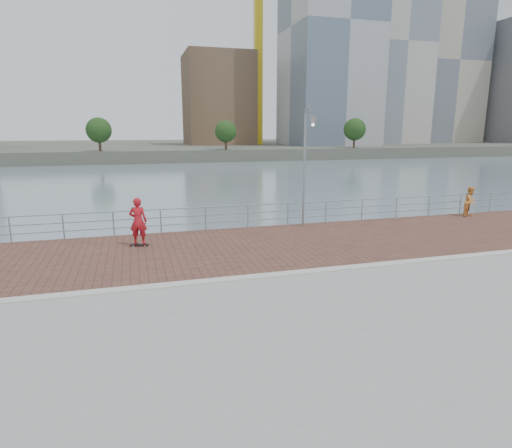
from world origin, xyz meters
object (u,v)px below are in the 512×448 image
object	(u,v)px
guardrail	(227,215)
skateboarder	(138,221)
street_lamp	(308,147)
bystander	(470,202)

from	to	relation	value
guardrail	skateboarder	bearing A→B (deg)	-152.47
skateboarder	street_lamp	bearing A→B (deg)	-157.05
street_lamp	skateboarder	distance (m)	8.35
guardrail	bystander	size ratio (longest dim) A/B	24.24
skateboarder	bystander	world-z (taller)	skateboarder
guardrail	street_lamp	world-z (taller)	street_lamp
skateboarder	bystander	distance (m)	17.47
street_lamp	skateboarder	bearing A→B (deg)	-170.98
guardrail	skateboarder	world-z (taller)	skateboarder
skateboarder	bystander	xyz separation A→B (m)	(17.41, 1.38, -0.23)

